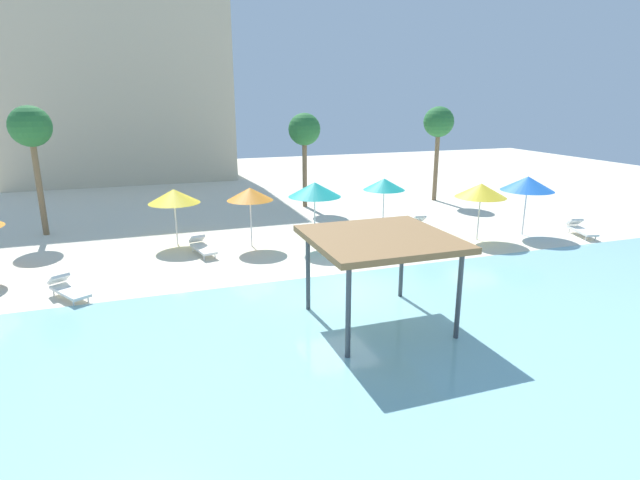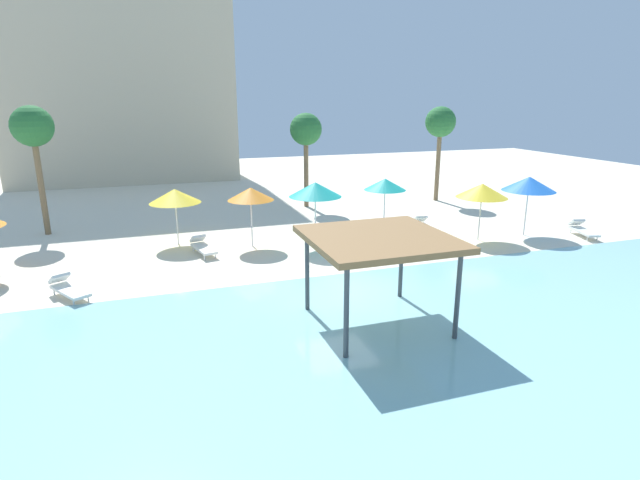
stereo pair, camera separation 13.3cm
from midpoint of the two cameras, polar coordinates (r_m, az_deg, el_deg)
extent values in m
plane|color=beige|center=(17.84, 1.81, -5.69)|extent=(80.00, 80.00, 0.00)
cube|color=#8CC6CC|center=(13.53, 10.08, -13.23)|extent=(44.00, 13.50, 0.04)
cylinder|color=#42474C|center=(15.82, -1.59, -3.63)|extent=(0.14, 0.14, 2.54)
cylinder|color=#42474C|center=(17.05, 8.92, -2.37)|extent=(0.14, 0.14, 2.54)
cylinder|color=#42474C|center=(12.96, 2.89, -8.16)|extent=(0.14, 0.14, 2.54)
cylinder|color=#42474C|center=(14.44, 15.05, -6.14)|extent=(0.14, 0.14, 2.54)
cube|color=olive|center=(14.54, 6.49, 0.15)|extent=(3.97, 3.97, 0.18)
cylinder|color=silver|center=(22.75, -0.76, 2.08)|extent=(0.06, 0.06, 2.27)
cone|color=teal|center=(22.45, -0.77, 5.69)|extent=(2.34, 2.34, 0.64)
cylinder|color=silver|center=(23.95, -15.98, 1.74)|extent=(0.06, 0.06, 1.93)
cone|color=yellow|center=(23.69, -16.22, 4.75)|extent=(2.29, 2.29, 0.63)
cylinder|color=silver|center=(22.95, -7.90, 1.85)|extent=(0.06, 0.06, 2.12)
cone|color=orange|center=(22.67, -8.03, 5.14)|extent=(2.04, 2.04, 0.56)
cylinder|color=silver|center=(25.49, 6.96, 3.27)|extent=(0.06, 0.06, 2.11)
cone|color=teal|center=(25.23, 7.06, 6.23)|extent=(2.05, 2.05, 0.57)
cylinder|color=silver|center=(24.96, 17.21, 2.31)|extent=(0.06, 0.06, 2.03)
cone|color=yellow|center=(24.69, 17.46, 5.33)|extent=(2.35, 2.35, 0.65)
cylinder|color=silver|center=(26.58, 21.81, 2.85)|extent=(0.06, 0.06, 2.18)
cone|color=blue|center=(26.33, 22.12, 5.89)|extent=(2.49, 2.49, 0.69)
cylinder|color=white|center=(21.72, -11.84, -1.75)|extent=(0.05, 0.05, 0.22)
cylinder|color=white|center=(21.57, -13.03, -1.94)|extent=(0.05, 0.05, 0.22)
cylinder|color=white|center=(23.02, -13.13, -0.82)|extent=(0.05, 0.05, 0.22)
cylinder|color=white|center=(22.88, -14.26, -1.00)|extent=(0.05, 0.05, 0.22)
cube|color=white|center=(22.25, -13.11, -0.97)|extent=(0.99, 1.89, 0.10)
cube|color=white|center=(22.85, -13.78, 0.15)|extent=(0.70, 0.63, 0.40)
cylinder|color=white|center=(18.50, -24.74, -6.04)|extent=(0.05, 0.05, 0.22)
cylinder|color=white|center=(18.32, -26.09, -6.42)|extent=(0.05, 0.05, 0.22)
cylinder|color=white|center=(19.75, -26.59, -4.93)|extent=(0.05, 0.05, 0.22)
cylinder|color=white|center=(19.58, -27.86, -5.26)|extent=(0.05, 0.05, 0.22)
cube|color=white|center=(18.98, -26.41, -5.19)|extent=(1.44, 1.85, 0.10)
cube|color=white|center=(19.54, -27.41, -3.88)|extent=(0.78, 0.74, 0.40)
cylinder|color=white|center=(25.20, 12.69, 0.64)|extent=(0.05, 0.05, 0.22)
cylinder|color=white|center=(24.99, 11.69, 0.58)|extent=(0.05, 0.05, 0.22)
cylinder|color=white|center=(26.45, 11.35, 1.44)|extent=(0.05, 0.05, 0.22)
cylinder|color=white|center=(26.26, 10.39, 1.38)|extent=(0.05, 0.05, 0.22)
cube|color=white|center=(25.68, 11.54, 1.36)|extent=(0.79, 1.85, 0.10)
cube|color=white|center=(26.27, 10.90, 2.34)|extent=(0.65, 0.57, 0.40)
cylinder|color=white|center=(27.16, 28.38, 0.19)|extent=(0.05, 0.05, 0.22)
cylinder|color=white|center=(26.91, 27.51, 0.17)|extent=(0.05, 0.05, 0.22)
cylinder|color=white|center=(28.35, 26.88, 0.97)|extent=(0.05, 0.05, 0.22)
cylinder|color=white|center=(28.11, 26.04, 0.96)|extent=(0.05, 0.05, 0.22)
cube|color=white|center=(27.59, 27.23, 0.90)|extent=(1.06, 1.90, 0.10)
cube|color=white|center=(28.15, 26.54, 1.83)|extent=(0.71, 0.65, 0.40)
cylinder|color=brown|center=(31.02, -1.85, 7.68)|extent=(0.28, 0.28, 4.31)
sphere|color=#286B33|center=(30.77, -1.89, 12.31)|extent=(1.90, 1.90, 1.90)
cylinder|color=brown|center=(33.79, 12.77, 8.26)|extent=(0.28, 0.28, 4.65)
sphere|color=#286B33|center=(33.57, 13.06, 12.79)|extent=(1.90, 1.90, 1.90)
cylinder|color=brown|center=(27.89, -29.08, 5.35)|extent=(0.28, 0.28, 4.85)
sphere|color=#286B33|center=(27.62, -29.86, 11.01)|extent=(1.90, 1.90, 1.90)
cube|color=beige|center=(46.44, -21.98, 18.38)|extent=(16.84, 11.23, 19.00)
camera|label=1|loc=(0.07, -90.20, -0.06)|focal=28.54mm
camera|label=2|loc=(0.07, 89.80, 0.06)|focal=28.54mm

